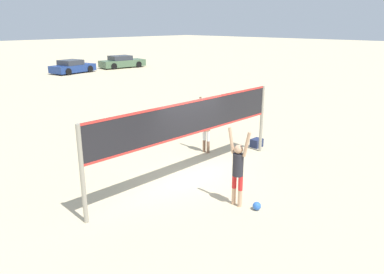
{
  "coord_description": "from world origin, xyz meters",
  "views": [
    {
      "loc": [
        -7.61,
        -7.4,
        4.59
      ],
      "look_at": [
        0.0,
        0.0,
        1.35
      ],
      "focal_mm": 35.0,
      "sensor_mm": 36.0,
      "label": 1
    }
  ],
  "objects": [
    {
      "name": "parked_car_near",
      "position": [
        16.13,
        26.1,
        0.59
      ],
      "size": [
        4.94,
        2.38,
        1.28
      ],
      "rotation": [
        0.0,
        0.0,
        -0.12
      ],
      "color": "#4C6B4C",
      "rests_on": "ground_plane"
    },
    {
      "name": "player_blocker",
      "position": [
        2.13,
        1.34,
        1.07
      ],
      "size": [
        0.28,
        0.69,
        2.05
      ],
      "rotation": [
        0.0,
        0.0,
        -1.57
      ],
      "color": "#8C664C",
      "rests_on": "ground_plane"
    },
    {
      "name": "volleyball",
      "position": [
        -0.27,
        -2.58,
        0.11
      ],
      "size": [
        0.22,
        0.22,
        0.22
      ],
      "color": "blue",
      "rests_on": "ground_plane"
    },
    {
      "name": "ground_plane",
      "position": [
        0.0,
        0.0,
        0.0
      ],
      "size": [
        200.0,
        200.0,
        0.0
      ],
      "primitive_type": "plane",
      "color": "beige"
    },
    {
      "name": "player_spiker",
      "position": [
        -0.43,
        -2.05,
        1.09
      ],
      "size": [
        0.28,
        0.7,
        2.07
      ],
      "rotation": [
        0.0,
        0.0,
        1.57
      ],
      "color": "tan",
      "rests_on": "ground_plane"
    },
    {
      "name": "parked_car_mid",
      "position": [
        10.2,
        25.8,
        0.57
      ],
      "size": [
        4.4,
        2.6,
        1.25
      ],
      "rotation": [
        0.0,
        0.0,
        0.18
      ],
      "color": "navy",
      "rests_on": "ground_plane"
    },
    {
      "name": "gear_bag",
      "position": [
        3.97,
        0.37,
        0.16
      ],
      "size": [
        0.45,
        0.34,
        0.32
      ],
      "color": "navy",
      "rests_on": "ground_plane"
    },
    {
      "name": "volleyball_net",
      "position": [
        0.0,
        0.0,
        1.75
      ],
      "size": [
        7.4,
        0.11,
        2.45
      ],
      "color": "gray",
      "rests_on": "ground_plane"
    }
  ]
}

